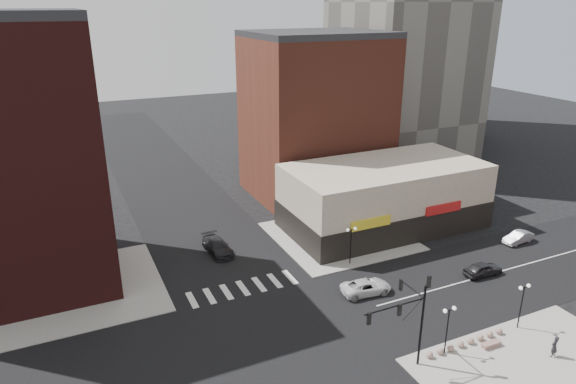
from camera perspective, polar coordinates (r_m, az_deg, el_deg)
ground at (r=45.03m, az=-1.16°, el=-15.49°), size 240.00×240.00×0.00m
road_ew at (r=45.02m, az=-1.16°, el=-15.48°), size 200.00×14.00×0.02m
road_ns at (r=45.02m, az=-1.16°, el=-15.48°), size 14.00×200.00×0.02m
sidewalk_nw at (r=54.70m, az=-21.96°, el=-10.03°), size 15.00×15.00×0.12m
sidewalk_ne at (r=61.96m, az=5.72°, el=-4.89°), size 15.00×15.00×0.12m
sidewalk_se at (r=44.80m, az=27.34°, el=-18.26°), size 18.00×14.00×0.12m
building_nw at (r=53.96m, az=-28.74°, el=2.91°), size 16.00×15.00×25.00m
building_ne_midrise at (r=73.01m, az=3.10°, el=8.16°), size 18.00×15.00×22.00m
building_ne_row at (r=64.41m, az=10.59°, el=-1.00°), size 24.20×12.20×8.00m
traffic_signal at (r=39.90m, az=13.35°, el=-12.71°), size 5.59×3.09×7.77m
street_lamp_se_a at (r=42.85m, az=17.40°, el=-13.29°), size 1.22×0.32×4.16m
street_lamp_se_b at (r=48.06m, az=24.66°, el=-10.40°), size 1.22×0.32×4.16m
street_lamp_ne at (r=54.40m, az=7.02°, el=-4.92°), size 1.22×0.32×4.16m
bollard_row at (r=45.76m, az=19.12°, el=-15.51°), size 7.91×0.56×0.56m
white_suv at (r=50.66m, az=8.68°, el=-10.37°), size 5.14×2.75×1.37m
dark_sedan_east at (r=56.73m, az=20.83°, el=-7.99°), size 4.22×1.79×1.42m
silver_sedan at (r=65.64m, az=24.22°, el=-4.62°), size 4.10×1.74×1.32m
dark_sedan_north at (r=58.13m, az=-7.84°, el=-5.98°), size 2.66×5.55×1.56m
pedestrian at (r=46.86m, az=27.49°, el=-14.97°), size 0.72×0.51×1.85m
stone_bench at (r=46.35m, az=21.62°, el=-15.46°), size 1.77×0.59×0.41m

